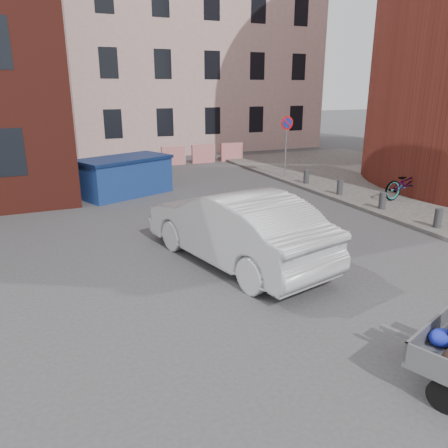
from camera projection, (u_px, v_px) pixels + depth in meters
name	position (u px, v px, depth m)	size (l,w,h in m)	color
ground	(276.00, 284.00, 9.17)	(120.00, 120.00, 0.00)	#38383A
building_pink	(189.00, 39.00, 28.59)	(16.00, 8.00, 14.00)	#BB9790
no_parking_sign	(287.00, 133.00, 19.16)	(0.60, 0.09, 2.65)	gray
bollards	(382.00, 201.00, 14.33)	(0.22, 9.02, 0.55)	#3A3A3D
barriers	(203.00, 154.00, 23.73)	(4.70, 0.18, 1.00)	red
dumpster	(125.00, 176.00, 16.61)	(3.85, 2.96, 1.44)	navy
silver_car	(235.00, 227.00, 10.12)	(1.82, 5.21, 1.72)	#B8BBC0
bicycle	(407.00, 183.00, 15.61)	(0.73, 2.11, 1.11)	black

